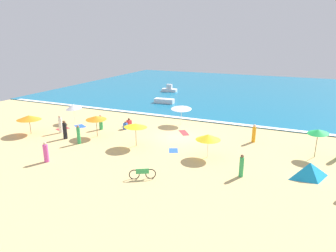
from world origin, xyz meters
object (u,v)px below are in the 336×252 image
(beachgoer_1, at_px, (101,123))
(beachgoer_5, at_px, (65,130))
(beach_tent, at_px, (309,170))
(beachgoer_4, at_px, (46,153))
(beach_umbrella_0, at_px, (318,132))
(beachgoer_10, at_px, (79,135))
(beach_umbrella_4, at_px, (96,118))
(beach_umbrella_1, at_px, (181,107))
(beach_umbrella_2, at_px, (208,137))
(beach_umbrella_3, at_px, (73,106))
(beach_umbrella_5, at_px, (136,125))
(beachgoer_0, at_px, (241,166))
(small_boat_1, at_px, (164,101))
(beach_umbrella_6, at_px, (29,118))
(beachgoer_8, at_px, (125,126))
(beachgoer_3, at_px, (129,122))
(beachgoer_6, at_px, (60,125))
(beachgoer_2, at_px, (254,134))
(small_boat_0, at_px, (169,89))
(parked_bicycle, at_px, (142,174))

(beachgoer_1, relative_size, beachgoer_5, 0.89)
(beach_tent, height_order, beachgoer_4, beachgoer_4)
(beach_umbrella_0, distance_m, beachgoer_10, 19.84)
(beach_umbrella_4, distance_m, beachgoer_1, 2.51)
(beach_umbrella_1, height_order, beach_umbrella_2, beach_umbrella_1)
(beach_umbrella_1, height_order, beach_tent, beach_umbrella_1)
(beach_umbrella_2, bearing_deg, beach_umbrella_3, 167.62)
(beach_umbrella_2, xyz_separation_m, beachgoer_5, (-13.44, -1.04, -0.86))
(beach_umbrella_5, relative_size, beachgoer_0, 1.72)
(beach_umbrella_3, height_order, beach_tent, beach_umbrella_3)
(beach_tent, bearing_deg, beach_umbrella_1, 146.49)
(beach_umbrella_5, bearing_deg, beachgoer_0, -13.27)
(beach_umbrella_5, bearing_deg, beach_umbrella_1, 81.29)
(beach_umbrella_5, relative_size, small_boat_1, 0.97)
(beach_umbrella_5, height_order, beach_umbrella_6, beach_umbrella_5)
(beachgoer_10, bearing_deg, beach_umbrella_6, 177.25)
(beach_umbrella_0, relative_size, small_boat_1, 0.83)
(beachgoer_8, bearing_deg, beach_umbrella_1, 39.58)
(beach_umbrella_0, relative_size, beachgoer_3, 2.79)
(beachgoer_6, bearing_deg, beachgoer_5, -35.93)
(beach_tent, bearing_deg, small_boat_1, 137.44)
(beach_umbrella_0, distance_m, beach_umbrella_1, 13.63)
(beach_umbrella_5, xyz_separation_m, beachgoer_10, (-4.97, -1.50, -1.07))
(beach_umbrella_4, xyz_separation_m, beachgoer_2, (13.89, 4.42, -1.06))
(beach_umbrella_1, relative_size, beach_umbrella_6, 1.02)
(beachgoer_0, relative_size, beachgoer_2, 0.97)
(beach_umbrella_2, height_order, beachgoer_2, beach_umbrella_2)
(beach_umbrella_0, bearing_deg, beachgoer_6, -171.74)
(beachgoer_2, xyz_separation_m, beachgoer_3, (-12.94, -0.14, -0.42))
(beach_umbrella_6, relative_size, beachgoer_4, 1.76)
(beach_umbrella_1, distance_m, beachgoer_4, 14.64)
(beachgoer_3, height_order, beachgoer_6, beachgoer_6)
(beach_umbrella_0, bearing_deg, beachgoer_1, -177.71)
(beach_umbrella_4, height_order, beachgoer_3, beach_umbrella_4)
(beachgoer_5, xyz_separation_m, beachgoer_8, (3.56, 4.82, -0.47))
(beach_umbrella_3, distance_m, beach_tent, 23.99)
(beachgoer_8, bearing_deg, small_boat_1, 95.90)
(beach_umbrella_2, height_order, small_boat_0, beach_umbrella_2)
(beachgoer_0, height_order, small_boat_0, beachgoer_0)
(beach_umbrella_2, xyz_separation_m, beachgoer_2, (2.79, 5.11, -0.90))
(beach_tent, distance_m, beachgoer_1, 19.67)
(beach_umbrella_4, relative_size, beachgoer_0, 1.69)
(beach_umbrella_0, height_order, beach_umbrella_2, beach_umbrella_0)
(beach_umbrella_1, bearing_deg, beachgoer_0, -50.25)
(beachgoer_1, distance_m, beachgoer_4, 8.55)
(small_boat_1, bearing_deg, beach_umbrella_5, -73.79)
(parked_bicycle, xyz_separation_m, small_boat_0, (-11.21, 30.27, 0.11))
(beachgoer_2, height_order, beachgoer_6, beachgoer_6)
(beachgoer_3, relative_size, small_boat_1, 0.30)
(parked_bicycle, bearing_deg, beach_umbrella_2, 61.19)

